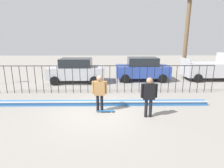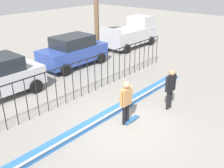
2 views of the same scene
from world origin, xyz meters
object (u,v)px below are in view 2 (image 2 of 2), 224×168
at_px(camera_operator, 171,86).
at_px(parked_car_blue, 73,51).
at_px(pickup_truck, 132,33).
at_px(skateboarder, 126,99).
at_px(skateboard, 132,120).

relative_size(camera_operator, parked_car_blue, 0.41).
relative_size(parked_car_blue, pickup_truck, 0.91).
relative_size(skateboarder, camera_operator, 0.98).
distance_m(skateboarder, pickup_truck, 11.46).
xyz_separation_m(skateboarder, pickup_truck, (9.28, 6.73, -0.01)).
relative_size(skateboarder, skateboard, 2.18).
bearing_deg(pickup_truck, skateboard, -139.25).
bearing_deg(skateboarder, parked_car_blue, 34.00).
bearing_deg(pickup_truck, parked_car_blue, -175.31).
bearing_deg(pickup_truck, camera_operator, -130.35).
xyz_separation_m(camera_operator, pickup_truck, (7.12, 7.38, -0.03)).
bearing_deg(skateboard, camera_operator, -12.59).
height_order(skateboard, camera_operator, camera_operator).
bearing_deg(parked_car_blue, pickup_truck, 3.42).
bearing_deg(parked_car_blue, skateboarder, -113.17).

